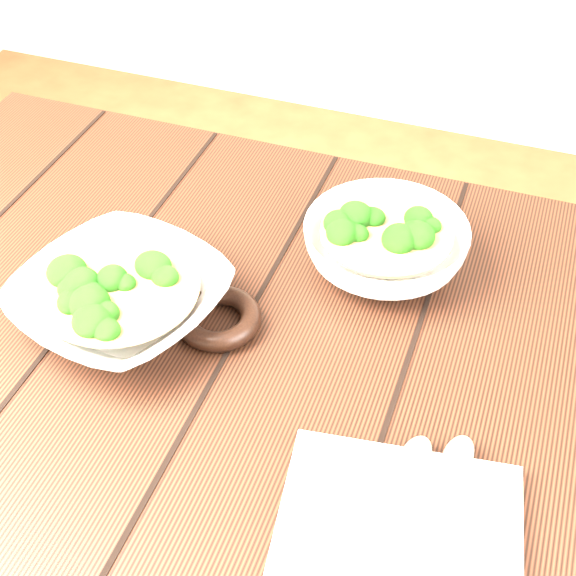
{
  "coord_description": "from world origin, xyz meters",
  "views": [
    {
      "loc": [
        0.26,
        -0.6,
        1.44
      ],
      "look_at": [
        0.03,
        0.05,
        0.8
      ],
      "focal_mm": 50.0,
      "sensor_mm": 36.0,
      "label": 1
    }
  ],
  "objects": [
    {
      "name": "soup_bowl_back",
      "position": [
        0.11,
        0.18,
        0.79
      ],
      "size": [
        0.27,
        0.27,
        0.08
      ],
      "color": "silver",
      "rests_on": "table"
    },
    {
      "name": "spoon_left",
      "position": [
        0.21,
        -0.15,
        0.77
      ],
      "size": [
        0.04,
        0.19,
        0.01
      ],
      "color": "#B4AF9E",
      "rests_on": "napkin"
    },
    {
      "name": "trivet",
      "position": [
        -0.05,
        0.01,
        0.76
      ],
      "size": [
        0.11,
        0.11,
        0.03
      ],
      "primitive_type": "torus",
      "rotation": [
        0.0,
        0.0,
        0.1
      ],
      "color": "black",
      "rests_on": "table"
    },
    {
      "name": "spoon_right",
      "position": [
        0.25,
        -0.13,
        0.77
      ],
      "size": [
        0.04,
        0.19,
        0.01
      ],
      "color": "#B4AF9E",
      "rests_on": "napkin"
    },
    {
      "name": "table",
      "position": [
        0.0,
        0.0,
        0.63
      ],
      "size": [
        1.2,
        0.8,
        0.75
      ],
      "color": "#351A0F",
      "rests_on": "ground"
    },
    {
      "name": "napkin",
      "position": [
        0.22,
        -0.19,
        0.76
      ],
      "size": [
        0.25,
        0.22,
        0.01
      ],
      "primitive_type": "cube",
      "rotation": [
        0.0,
        0.0,
        0.14
      ],
      "color": "beige",
      "rests_on": "table"
    },
    {
      "name": "soup_bowl_front",
      "position": [
        -0.16,
        -0.02,
        0.78
      ],
      "size": [
        0.29,
        0.29,
        0.07
      ],
      "color": "silver",
      "rests_on": "table"
    }
  ]
}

